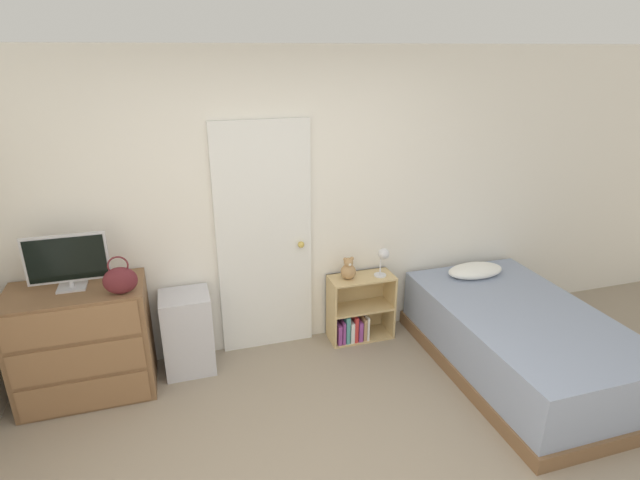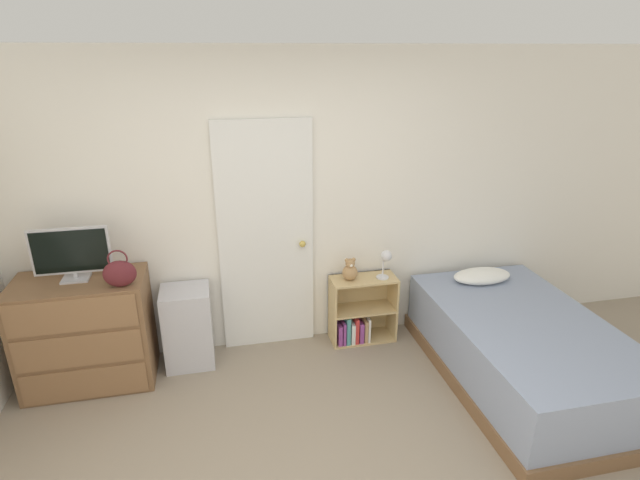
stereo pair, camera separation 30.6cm
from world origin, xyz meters
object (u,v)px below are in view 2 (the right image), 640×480
(dresser, at_px, (86,332))
(tv, at_px, (71,253))
(teddy_bear, at_px, (350,270))
(desk_lamp, at_px, (386,259))
(storage_bin, at_px, (188,327))
(bed, at_px, (522,349))
(handbag, at_px, (120,273))
(bookshelf, at_px, (358,316))

(dresser, relative_size, tv, 1.73)
(teddy_bear, relative_size, desk_lamp, 0.77)
(dresser, relative_size, desk_lamp, 3.63)
(storage_bin, height_order, bed, storage_bin)
(tv, distance_m, desk_lamp, 2.50)
(dresser, height_order, handbag, handbag)
(bookshelf, xyz_separation_m, bed, (1.11, -0.85, 0.03))
(teddy_bear, bearing_deg, handbag, -170.74)
(dresser, distance_m, desk_lamp, 2.50)
(dresser, xyz_separation_m, storage_bin, (0.76, 0.09, -0.10))
(teddy_bear, height_order, bed, teddy_bear)
(bookshelf, bearing_deg, teddy_bear, -178.09)
(tv, bearing_deg, handbag, -28.94)
(storage_bin, relative_size, bookshelf, 1.11)
(dresser, bearing_deg, bookshelf, 3.43)
(storage_bin, xyz_separation_m, desk_lamp, (1.72, 0.00, 0.46))
(tv, relative_size, desk_lamp, 2.10)
(dresser, bearing_deg, bed, -11.99)
(bookshelf, bearing_deg, dresser, -176.57)
(teddy_bear, xyz_separation_m, desk_lamp, (0.31, -0.04, 0.10))
(desk_lamp, bearing_deg, tv, -178.55)
(bed, bearing_deg, dresser, 168.01)
(handbag, height_order, storage_bin, handbag)
(bookshelf, height_order, teddy_bear, teddy_bear)
(storage_bin, relative_size, bed, 0.34)
(handbag, distance_m, storage_bin, 0.81)
(bookshelf, relative_size, teddy_bear, 3.00)
(dresser, distance_m, bookshelf, 2.27)
(teddy_bear, bearing_deg, bed, -35.25)
(dresser, xyz_separation_m, bed, (3.36, -0.71, -0.17))
(handbag, height_order, desk_lamp, handbag)
(handbag, bearing_deg, storage_bin, 31.60)
(handbag, xyz_separation_m, storage_bin, (0.41, 0.26, -0.65))
(dresser, bearing_deg, storage_bin, 6.79)
(dresser, bearing_deg, teddy_bear, 3.49)
(tv, distance_m, handbag, 0.42)
(tv, bearing_deg, bed, -12.45)
(tv, relative_size, bookshelf, 0.90)
(dresser, xyz_separation_m, desk_lamp, (2.47, 0.09, 0.36))
(storage_bin, distance_m, teddy_bear, 1.45)
(storage_bin, bearing_deg, bookshelf, 1.72)
(desk_lamp, height_order, bed, desk_lamp)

